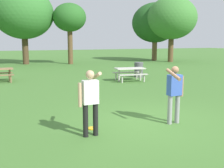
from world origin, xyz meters
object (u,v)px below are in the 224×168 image
(person_catcher, at_px, (90,98))
(tree_back_left, at_px, (155,23))
(trash_can_beside_table, at_px, (139,70))
(tree_far_right, at_px, (24,14))
(frisbee, at_px, (93,128))
(tree_slender_mid, at_px, (70,18))
(person_thrower, at_px, (175,90))
(picnic_table_near, at_px, (130,71))
(tree_back_right, at_px, (172,18))

(person_catcher, height_order, tree_back_left, tree_back_left)
(person_catcher, xyz_separation_m, trash_can_beside_table, (6.45, 8.95, -0.48))
(person_catcher, bearing_deg, tree_far_right, 87.57)
(frisbee, bearing_deg, tree_slender_mid, 76.29)
(person_thrower, height_order, person_catcher, same)
(person_catcher, relative_size, tree_far_right, 0.22)
(picnic_table_near, distance_m, tree_slender_mid, 13.20)
(trash_can_beside_table, xyz_separation_m, tree_back_right, (9.43, 9.51, 4.22))
(picnic_table_near, xyz_separation_m, tree_slender_mid, (-0.08, 12.60, 3.93))
(tree_slender_mid, distance_m, tree_back_right, 10.98)
(tree_far_right, bearing_deg, frisbee, -91.87)
(person_catcher, height_order, tree_far_right, tree_far_right)
(frisbee, height_order, tree_back_left, tree_back_left)
(person_thrower, relative_size, trash_can_beside_table, 1.71)
(person_catcher, height_order, trash_can_beside_table, person_catcher)
(tree_far_right, bearing_deg, person_catcher, -92.43)
(person_thrower, bearing_deg, tree_slender_mid, 82.80)
(person_catcher, height_order, tree_slender_mid, tree_slender_mid)
(trash_can_beside_table, relative_size, tree_slender_mid, 0.16)
(picnic_table_near, distance_m, tree_back_right, 15.76)
(person_thrower, xyz_separation_m, tree_back_left, (12.93, 21.01, 3.39))
(trash_can_beside_table, bearing_deg, tree_back_right, 45.23)
(picnic_table_near, relative_size, tree_back_left, 0.28)
(frisbee, distance_m, trash_can_beside_table, 10.51)
(tree_far_right, height_order, tree_back_left, tree_far_right)
(frisbee, relative_size, tree_far_right, 0.04)
(frisbee, distance_m, tree_back_right, 24.29)
(trash_can_beside_table, distance_m, tree_back_left, 15.51)
(tree_slender_mid, relative_size, tree_back_right, 0.85)
(tree_far_right, xyz_separation_m, tree_slender_mid, (4.13, -1.59, -0.41))
(trash_can_beside_table, bearing_deg, picnic_table_near, -136.20)
(tree_far_right, distance_m, tree_back_left, 14.53)
(person_thrower, bearing_deg, picnic_table_near, 71.05)
(tree_back_left, bearing_deg, person_catcher, -126.31)
(tree_back_right, bearing_deg, tree_back_left, 100.30)
(picnic_table_near, bearing_deg, trash_can_beside_table, 43.80)
(picnic_table_near, height_order, tree_far_right, tree_far_right)
(frisbee, distance_m, tree_far_right, 21.97)
(tree_far_right, xyz_separation_m, tree_back_left, (14.50, -0.90, -0.55))
(tree_back_right, bearing_deg, tree_far_right, 167.08)
(frisbee, bearing_deg, tree_far_right, 88.13)
(tree_back_right, bearing_deg, person_catcher, -130.71)
(trash_can_beside_table, distance_m, tree_far_right, 14.75)
(frisbee, height_order, trash_can_beside_table, trash_can_beside_table)
(picnic_table_near, bearing_deg, frisbee, -124.28)
(person_thrower, xyz_separation_m, frisbee, (-2.27, 0.50, -0.95))
(frisbee, relative_size, tree_slender_mid, 0.04)
(trash_can_beside_table, xyz_separation_m, tree_slender_mid, (-1.39, 11.35, 4.01))
(tree_far_right, bearing_deg, trash_can_beside_table, -66.90)
(person_thrower, bearing_deg, person_catcher, 179.68)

